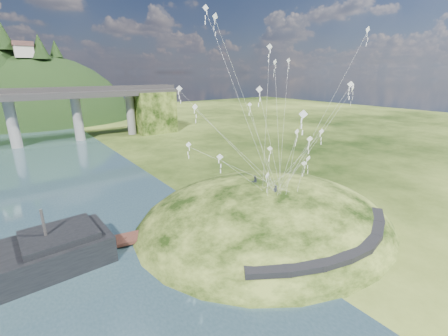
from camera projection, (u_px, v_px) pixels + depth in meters
ground at (227, 245)px, 34.31m from camera, size 320.00×320.00×0.00m
grass_hill at (265, 229)px, 40.82m from camera, size 36.00×32.00×13.00m
footpath at (343, 246)px, 30.41m from camera, size 22.29×5.84×0.83m
wooden_dock at (126, 239)px, 34.64m from camera, size 15.40×5.17×1.09m
kite_flyers at (261, 178)px, 38.77m from camera, size 1.16×4.85×1.77m
kite_swarm at (275, 110)px, 36.78m from camera, size 19.60×17.71×21.73m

